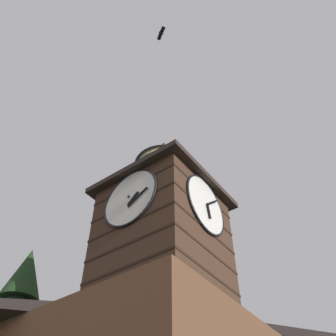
{
  "coord_description": "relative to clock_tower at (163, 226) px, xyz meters",
  "views": [
    {
      "loc": [
        10.67,
        5.91,
        1.83
      ],
      "look_at": [
        -0.3,
        -2.21,
        15.23
      ],
      "focal_mm": 41.68,
      "sensor_mm": 36.0,
      "label": 1
    }
  ],
  "objects": [
    {
      "name": "flying_bird_high",
      "position": [
        3.74,
        2.62,
        8.06
      ],
      "size": [
        0.52,
        0.7,
        0.14
      ],
      "color": "black"
    },
    {
      "name": "clock_tower",
      "position": [
        0.0,
        0.0,
        0.0
      ],
      "size": [
        4.89,
        4.89,
        8.72
      ],
      "color": "#422B1E",
      "rests_on": "building_main"
    }
  ]
}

